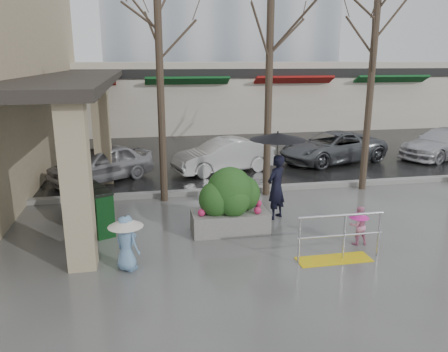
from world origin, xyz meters
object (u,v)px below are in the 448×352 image
object	(u,v)px
woman	(277,164)
planter	(230,201)
child_blue	(126,237)
tree_mideast	(375,35)
tree_west	(158,24)
car_a	(101,164)
car_b	(224,156)
car_c	(332,147)
child_pink	(359,223)
car_d	(443,143)
news_boxes	(91,205)
tree_midwest	(270,20)
handrail	(338,243)

from	to	relation	value
woman	planter	size ratio (longest dim) A/B	1.26
child_blue	tree_mideast	bearing A→B (deg)	-106.07
tree_west	car_a	bearing A→B (deg)	127.82
woman	car_b	distance (m)	5.28
tree_west	car_c	bearing A→B (deg)	28.29
child_blue	car_a	distance (m)	7.09
child_pink	car_d	distance (m)	11.24
news_boxes	car_d	world-z (taller)	car_d
car_b	car_c	bearing A→B (deg)	83.82
tree_mideast	planter	xyz separation A→B (m)	(-5.05, -2.78, -4.08)
planter	news_boxes	world-z (taller)	planter
car_d	car_c	bearing A→B (deg)	-111.41
car_a	car_c	world-z (taller)	same
tree_midwest	car_c	distance (m)	7.20
child_blue	car_b	xyz separation A→B (m)	(3.43, 7.50, -0.07)
planter	news_boxes	size ratio (longest dim) A/B	0.93
tree_midwest	car_a	xyz separation A→B (m)	(-5.22, 2.60, -4.60)
tree_west	car_c	world-z (taller)	tree_west
car_b	car_d	bearing A→B (deg)	78.41
planter	news_boxes	bearing A→B (deg)	164.19
child_pink	car_d	bearing A→B (deg)	-133.53
car_b	tree_midwest	bearing A→B (deg)	-1.43
handrail	car_a	world-z (taller)	car_a
car_a	car_b	xyz separation A→B (m)	(4.45, 0.48, 0.00)
tree_mideast	news_boxes	size ratio (longest dim) A/B	3.20
child_pink	handrail	bearing A→B (deg)	41.62
handrail	planter	distance (m)	2.81
child_pink	car_b	size ratio (longest dim) A/B	0.24
car_c	planter	bearing A→B (deg)	-56.17
handrail	car_b	xyz separation A→B (m)	(-0.93, 7.89, 0.25)
tree_west	car_b	bearing A→B (deg)	51.76
tree_mideast	handrail	bearing A→B (deg)	-123.19
handrail	news_boxes	world-z (taller)	news_boxes
planter	child_blue	bearing A→B (deg)	-146.30
child_blue	car_c	bearing A→B (deg)	-91.18
car_a	car_d	xyz separation A→B (m)	(14.24, 1.14, 0.00)
woman	car_d	xyz separation A→B (m)	(9.38, 5.85, -0.87)
news_boxes	car_b	world-z (taller)	car_b
child_blue	car_b	size ratio (longest dim) A/B	0.30
tree_mideast	planter	distance (m)	7.06
child_blue	planter	bearing A→B (deg)	-102.85
planter	handrail	bearing A→B (deg)	-46.71
car_b	car_d	xyz separation A→B (m)	(9.79, 0.66, 0.00)
news_boxes	car_b	xyz separation A→B (m)	(4.36, 4.90, 0.06)
child_blue	woman	bearing A→B (deg)	-105.55
planter	tree_midwest	bearing A→B (deg)	57.86
news_boxes	planter	bearing A→B (deg)	-40.59
handrail	planter	size ratio (longest dim) A/B	1.01
tree_midwest	car_d	xyz separation A→B (m)	(9.02, 3.74, -4.60)
handrail	tree_mideast	distance (m)	7.28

